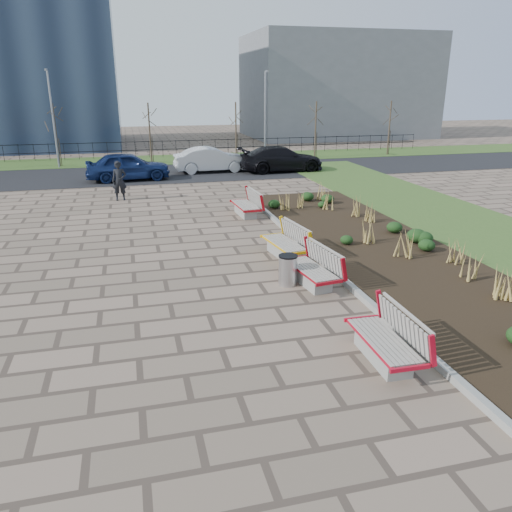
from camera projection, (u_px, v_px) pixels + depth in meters
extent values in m
plane|color=#7D6656|center=(221.00, 349.00, 10.31)|extent=(120.00, 120.00, 0.00)
cube|color=black|center=(381.00, 250.00, 16.33)|extent=(4.50, 18.00, 0.10)
cube|color=gray|center=(314.00, 255.00, 15.78)|extent=(0.16, 18.00, 0.15)
cube|color=#33511E|center=(505.00, 240.00, 17.44)|extent=(5.00, 38.00, 0.04)
cube|color=#33511E|center=(151.00, 160.00, 35.96)|extent=(80.00, 5.00, 0.04)
cube|color=black|center=(156.00, 174.00, 30.47)|extent=(80.00, 7.00, 0.02)
cylinder|color=#B2B2B7|center=(288.00, 270.00, 13.49)|extent=(0.50, 0.50, 0.82)
imported|color=black|center=(119.00, 181.00, 23.29)|extent=(0.68, 0.46, 1.83)
imported|color=#122150|center=(128.00, 166.00, 28.20)|extent=(4.73, 2.11, 1.58)
imported|color=#BABDC3|center=(211.00, 160.00, 30.87)|extent=(4.64, 1.74, 1.51)
imported|color=black|center=(281.00, 159.00, 31.11)|extent=(5.38, 2.38, 1.53)
cube|color=slate|center=(336.00, 86.00, 51.83)|extent=(18.00, 12.00, 10.00)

